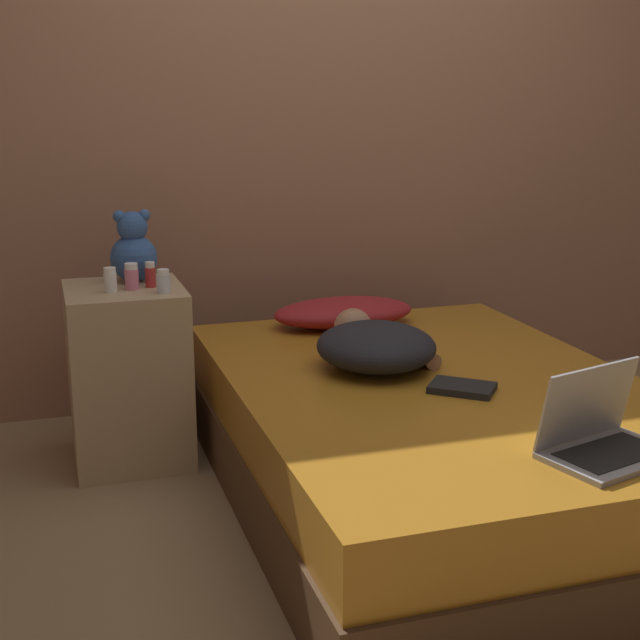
{
  "coord_description": "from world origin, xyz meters",
  "views": [
    {
      "loc": [
        -1.27,
        -2.66,
        1.41
      ],
      "look_at": [
        -0.34,
        0.25,
        0.63
      ],
      "focal_mm": 50.0,
      "sensor_mm": 36.0,
      "label": 1
    }
  ],
  "objects_px": {
    "teddy_bear": "(133,250)",
    "bottle_pink": "(132,277)",
    "bottle_red": "(150,275)",
    "pillow": "(344,312)",
    "laptop": "(602,435)",
    "person_lying": "(375,345)",
    "bottle_white": "(110,280)",
    "bottle_clear": "(163,281)",
    "book": "(462,388)"
  },
  "relations": [
    {
      "from": "teddy_bear",
      "to": "bottle_pink",
      "type": "xyz_separation_m",
      "value": [
        -0.03,
        -0.15,
        -0.07
      ]
    },
    {
      "from": "book",
      "to": "laptop",
      "type": "bearing_deg",
      "value": -78.31
    },
    {
      "from": "laptop",
      "to": "pillow",
      "type": "bearing_deg",
      "value": 83.06
    },
    {
      "from": "teddy_bear",
      "to": "bottle_pink",
      "type": "relative_size",
      "value": 2.81
    },
    {
      "from": "book",
      "to": "pillow",
      "type": "bearing_deg",
      "value": 95.86
    },
    {
      "from": "bottle_red",
      "to": "pillow",
      "type": "bearing_deg",
      "value": 7.98
    },
    {
      "from": "pillow",
      "to": "teddy_bear",
      "type": "relative_size",
      "value": 2.17
    },
    {
      "from": "teddy_bear",
      "to": "bottle_pink",
      "type": "height_order",
      "value": "teddy_bear"
    },
    {
      "from": "bottle_clear",
      "to": "person_lying",
      "type": "bearing_deg",
      "value": -26.19
    },
    {
      "from": "person_lying",
      "to": "bottle_clear",
      "type": "height_order",
      "value": "bottle_clear"
    },
    {
      "from": "teddy_bear",
      "to": "bottle_white",
      "type": "bearing_deg",
      "value": -121.56
    },
    {
      "from": "person_lying",
      "to": "bottle_pink",
      "type": "distance_m",
      "value": 0.94
    },
    {
      "from": "pillow",
      "to": "laptop",
      "type": "distance_m",
      "value": 1.54
    },
    {
      "from": "bottle_red",
      "to": "laptop",
      "type": "bearing_deg",
      "value": -53.72
    },
    {
      "from": "laptop",
      "to": "bottle_white",
      "type": "bearing_deg",
      "value": 115.94
    },
    {
      "from": "laptop",
      "to": "book",
      "type": "relative_size",
      "value": 1.61
    },
    {
      "from": "teddy_bear",
      "to": "bottle_clear",
      "type": "bearing_deg",
      "value": -72.05
    },
    {
      "from": "laptop",
      "to": "teddy_bear",
      "type": "distance_m",
      "value": 1.91
    },
    {
      "from": "person_lying",
      "to": "bottle_white",
      "type": "bearing_deg",
      "value": 158.25
    },
    {
      "from": "person_lying",
      "to": "bottle_clear",
      "type": "distance_m",
      "value": 0.81
    },
    {
      "from": "teddy_bear",
      "to": "book",
      "type": "distance_m",
      "value": 1.39
    },
    {
      "from": "bottle_white",
      "to": "bottle_red",
      "type": "height_order",
      "value": "bottle_red"
    },
    {
      "from": "pillow",
      "to": "laptop",
      "type": "bearing_deg",
      "value": -81.84
    },
    {
      "from": "bottle_white",
      "to": "bottle_clear",
      "type": "height_order",
      "value": "bottle_white"
    },
    {
      "from": "person_lying",
      "to": "teddy_bear",
      "type": "distance_m",
      "value": 1.02
    },
    {
      "from": "bottle_clear",
      "to": "laptop",
      "type": "bearing_deg",
      "value": -52.32
    },
    {
      "from": "book",
      "to": "teddy_bear",
      "type": "bearing_deg",
      "value": 135.4
    },
    {
      "from": "person_lying",
      "to": "bottle_red",
      "type": "bearing_deg",
      "value": 151.27
    },
    {
      "from": "laptop",
      "to": "book",
      "type": "xyz_separation_m",
      "value": [
        -0.12,
        0.6,
        -0.04
      ]
    },
    {
      "from": "pillow",
      "to": "bottle_clear",
      "type": "bearing_deg",
      "value": -163.83
    },
    {
      "from": "bottle_pink",
      "to": "bottle_red",
      "type": "bearing_deg",
      "value": 15.5
    },
    {
      "from": "pillow",
      "to": "bottle_white",
      "type": "relative_size",
      "value": 6.54
    },
    {
      "from": "person_lying",
      "to": "pillow",
      "type": "bearing_deg",
      "value": 85.25
    },
    {
      "from": "person_lying",
      "to": "teddy_bear",
      "type": "xyz_separation_m",
      "value": [
        -0.78,
        0.59,
        0.29
      ]
    },
    {
      "from": "bottle_white",
      "to": "bottle_clear",
      "type": "bearing_deg",
      "value": -19.94
    },
    {
      "from": "bottle_red",
      "to": "bottle_clear",
      "type": "relative_size",
      "value": 1.11
    },
    {
      "from": "person_lying",
      "to": "bottle_white",
      "type": "distance_m",
      "value": 1.0
    },
    {
      "from": "bottle_white",
      "to": "book",
      "type": "bearing_deg",
      "value": -35.84
    },
    {
      "from": "person_lying",
      "to": "bottle_red",
      "type": "relative_size",
      "value": 6.24
    },
    {
      "from": "bottle_clear",
      "to": "bottle_red",
      "type": "bearing_deg",
      "value": 106.39
    },
    {
      "from": "bottle_red",
      "to": "book",
      "type": "relative_size",
      "value": 0.38
    },
    {
      "from": "teddy_bear",
      "to": "laptop",
      "type": "bearing_deg",
      "value": -54.94
    },
    {
      "from": "teddy_bear",
      "to": "bottle_white",
      "type": "xyz_separation_m",
      "value": [
        -0.11,
        -0.17,
        -0.08
      ]
    },
    {
      "from": "person_lying",
      "to": "bottle_clear",
      "type": "xyz_separation_m",
      "value": [
        -0.7,
        0.35,
        0.21
      ]
    },
    {
      "from": "pillow",
      "to": "bottle_red",
      "type": "relative_size",
      "value": 6.27
    },
    {
      "from": "bottle_pink",
      "to": "book",
      "type": "height_order",
      "value": "bottle_pink"
    },
    {
      "from": "bottle_red",
      "to": "bottle_clear",
      "type": "bearing_deg",
      "value": -73.61
    },
    {
      "from": "laptop",
      "to": "bottle_white",
      "type": "xyz_separation_m",
      "value": [
        -1.19,
        1.36,
        0.24
      ]
    },
    {
      "from": "pillow",
      "to": "bottle_clear",
      "type": "height_order",
      "value": "bottle_clear"
    },
    {
      "from": "teddy_bear",
      "to": "bottle_red",
      "type": "relative_size",
      "value": 2.89
    }
  ]
}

